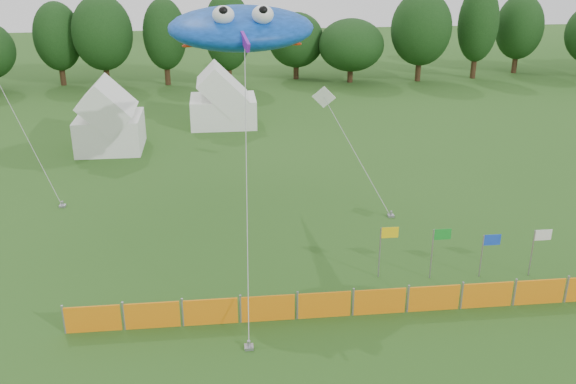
{
  "coord_description": "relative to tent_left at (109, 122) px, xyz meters",
  "views": [
    {
      "loc": [
        -2.06,
        -12.45,
        12.76
      ],
      "look_at": [
        0.0,
        6.0,
        5.2
      ],
      "focal_mm": 40.0,
      "sensor_mm": 36.0,
      "label": 1
    }
  ],
  "objects": [
    {
      "name": "treeline",
      "position": [
        10.46,
        17.77,
        2.4
      ],
      "size": [
        104.57,
        8.78,
        8.36
      ],
      "color": "#382314",
      "rests_on": "ground"
    },
    {
      "name": "tent_left",
      "position": [
        0.0,
        0.0,
        0.0
      ],
      "size": [
        4.0,
        4.0,
        3.53
      ],
      "color": "white",
      "rests_on": "ground"
    },
    {
      "name": "tent_right",
      "position": [
        7.14,
        4.7,
        -0.13
      ],
      "size": [
        4.62,
        3.7,
        3.26
      ],
      "color": "white",
      "rests_on": "ground"
    },
    {
      "name": "barrier_fence",
      "position": [
        12.22,
        -20.37,
        -1.28
      ],
      "size": [
        21.9,
        0.06,
        1.0
      ],
      "color": "orange",
      "rests_on": "ground"
    },
    {
      "name": "flag_row",
      "position": [
        15.96,
        -18.09,
        -0.4
      ],
      "size": [
        6.73,
        0.61,
        2.15
      ],
      "color": "gray",
      "rests_on": "ground"
    },
    {
      "name": "stingray_kite",
      "position": [
        7.92,
        -12.71,
        7.35
      ],
      "size": [
        6.99,
        16.95,
        10.24
      ],
      "color": "blue",
      "rests_on": "ground"
    },
    {
      "name": "small_kite_white",
      "position": [
        12.92,
        -8.81,
        1.79
      ],
      "size": [
        3.38,
        4.87,
        5.46
      ],
      "color": "white",
      "rests_on": "ground"
    }
  ]
}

